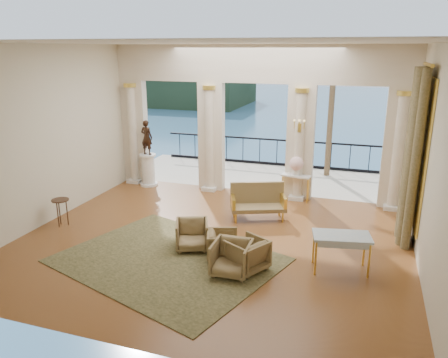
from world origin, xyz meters
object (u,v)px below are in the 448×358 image
(armchair_c, at_px, (247,253))
(armchair_d, at_px, (223,243))
(game_table, at_px, (342,239))
(settee, at_px, (258,201))
(pedestal, at_px, (148,170))
(console_table, at_px, (296,179))
(armchair_b, at_px, (232,257))
(armchair_a, at_px, (192,234))
(statue, at_px, (147,137))
(side_table, at_px, (60,203))

(armchair_c, height_order, armchair_d, armchair_c)
(armchair_d, distance_m, game_table, 2.49)
(settee, height_order, pedestal, pedestal)
(settee, relative_size, console_table, 1.78)
(armchair_d, xyz_separation_m, settee, (0.15, 2.50, 0.14))
(settee, bearing_deg, armchair_c, -102.59)
(armchair_b, relative_size, console_table, 0.87)
(armchair_b, bearing_deg, armchair_c, 47.08)
(armchair_c, xyz_separation_m, pedestal, (-4.63, 4.54, 0.14))
(pedestal, bearing_deg, console_table, 0.11)
(armchair_a, relative_size, armchair_c, 0.99)
(armchair_c, distance_m, settee, 2.89)
(armchair_a, height_order, armchair_b, armchair_b)
(statue, bearing_deg, settee, 163.90)
(armchair_d, bearing_deg, armchair_a, 56.74)
(settee, relative_size, pedestal, 1.48)
(armchair_d, bearing_deg, armchair_c, -136.93)
(settee, bearing_deg, armchair_b, -107.83)
(armchair_d, xyz_separation_m, statue, (-4.00, 4.20, 1.29))
(armchair_a, bearing_deg, console_table, 45.07)
(armchair_a, xyz_separation_m, settee, (0.95, 2.29, 0.10))
(console_table, bearing_deg, statue, -171.70)
(armchair_c, xyz_separation_m, console_table, (0.23, 4.55, 0.29))
(game_table, xyz_separation_m, console_table, (-1.59, 3.98, -0.04))
(console_table, height_order, side_table, console_table)
(armchair_b, height_order, statue, statue)
(armchair_c, relative_size, armchair_d, 1.11)
(armchair_d, relative_size, settee, 0.43)
(game_table, bearing_deg, side_table, 166.82)
(settee, xyz_separation_m, side_table, (-4.65, -2.08, 0.13))
(armchair_a, bearing_deg, game_table, -21.99)
(console_table, bearing_deg, side_table, -136.59)
(side_table, bearing_deg, pedestal, 82.47)
(game_table, distance_m, statue, 7.64)
(armchair_a, distance_m, side_table, 3.71)
(game_table, relative_size, console_table, 1.41)
(armchair_c, bearing_deg, console_table, -153.68)
(game_table, height_order, statue, statue)
(armchair_b, distance_m, settee, 3.13)
(armchair_d, bearing_deg, armchair_b, -166.04)
(pedestal, bearing_deg, armchair_d, -46.41)
(armchair_b, distance_m, console_table, 4.86)
(armchair_a, relative_size, armchair_d, 1.10)
(settee, bearing_deg, console_table, 44.78)
(armchair_b, relative_size, game_table, 0.62)
(console_table, bearing_deg, armchair_c, -84.76)
(armchair_a, bearing_deg, armchair_c, -43.41)
(armchair_a, relative_size, statue, 0.66)
(armchair_b, relative_size, settee, 0.49)
(armchair_b, height_order, armchair_c, armchair_b)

